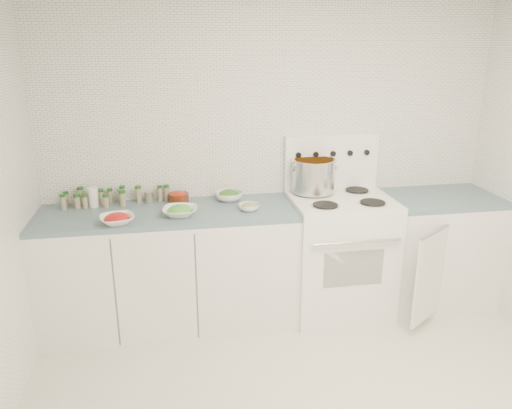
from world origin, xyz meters
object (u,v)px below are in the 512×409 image
Objects in this scene: stock_pot at (313,174)px; bowl_snowpea at (180,211)px; bowl_tomato at (117,219)px; stove at (338,251)px.

stock_pot is 1.08m from bowl_snowpea.
bowl_tomato is 0.98× the size of bowl_snowpea.
stock_pot is at bearing 14.59° from bowl_snowpea.
bowl_tomato is (-1.63, -0.20, 0.44)m from stove.
stock_pot is at bearing 13.88° from bowl_tomato.
stove is at bearing -42.48° from stock_pot.
bowl_snowpea reaches higher than bowl_tomato.
stove is 3.86× the size of stock_pot.
stove reaches higher than stock_pot.
stove is at bearing 5.00° from bowl_snowpea.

